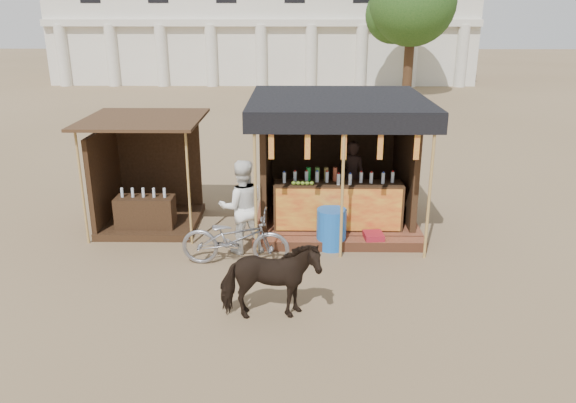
% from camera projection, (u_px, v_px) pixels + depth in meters
% --- Properties ---
extents(ground, '(120.00, 120.00, 0.00)m').
position_uv_depth(ground, '(286.00, 296.00, 9.27)').
color(ground, '#846B4C').
rests_on(ground, ground).
extents(main_stall, '(3.60, 3.61, 2.78)m').
position_uv_depth(main_stall, '(336.00, 179.00, 12.10)').
color(main_stall, brown).
rests_on(main_stall, ground).
extents(secondary_stall, '(2.40, 2.40, 2.38)m').
position_uv_depth(secondary_stall, '(143.00, 187.00, 12.10)').
color(secondary_stall, '#3A2415').
rests_on(secondary_stall, ground).
extents(cow, '(1.56, 0.82, 1.27)m').
position_uv_depth(cow, '(270.00, 281.00, 8.40)').
color(cow, black).
rests_on(cow, ground).
extents(motorbike, '(2.04, 0.84, 1.05)m').
position_uv_depth(motorbike, '(235.00, 238.00, 10.24)').
color(motorbike, gray).
rests_on(motorbike, ground).
extents(bystander, '(1.02, 0.88, 1.84)m').
position_uv_depth(bystander, '(242.00, 207.00, 10.69)').
color(bystander, white).
rests_on(bystander, ground).
extents(blue_barrel, '(0.68, 0.68, 0.80)m').
position_uv_depth(blue_barrel, '(331.00, 229.00, 11.02)').
color(blue_barrel, blue).
rests_on(blue_barrel, ground).
extents(red_crate, '(0.40, 0.43, 0.31)m').
position_uv_depth(red_crate, '(373.00, 240.00, 11.09)').
color(red_crate, maroon).
rests_on(red_crate, ground).
extents(cooler, '(0.77, 0.67, 0.46)m').
position_uv_depth(cooler, '(377.00, 226.00, 11.63)').
color(cooler, '#176B36').
rests_on(cooler, ground).
extents(background_building, '(26.00, 7.45, 8.18)m').
position_uv_depth(background_building, '(264.00, 17.00, 36.31)').
color(background_building, silver).
rests_on(background_building, ground).
extents(tree, '(4.50, 4.40, 7.00)m').
position_uv_depth(tree, '(408.00, 6.00, 28.61)').
color(tree, '#382314').
rests_on(tree, ground).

